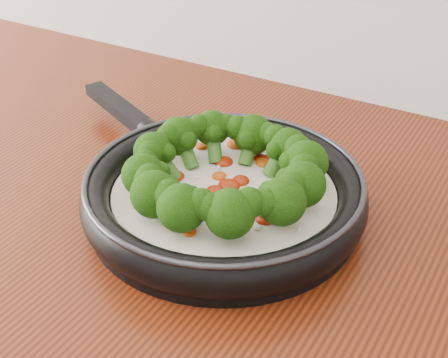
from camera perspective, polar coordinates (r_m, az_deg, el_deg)
The scene contains 1 object.
skillet at distance 0.72m, azimuth -0.08°, elevation -0.83°, with size 0.54×0.44×0.09m.
Camera 1 is at (0.32, 0.59, 1.33)m, focal length 50.47 mm.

